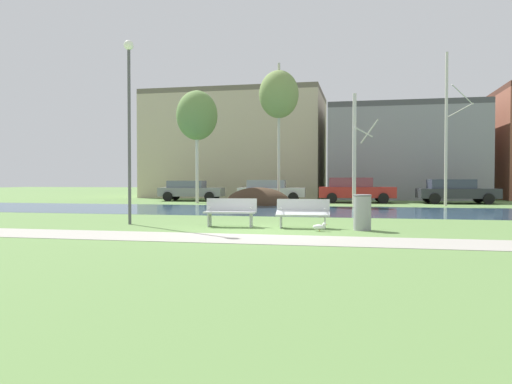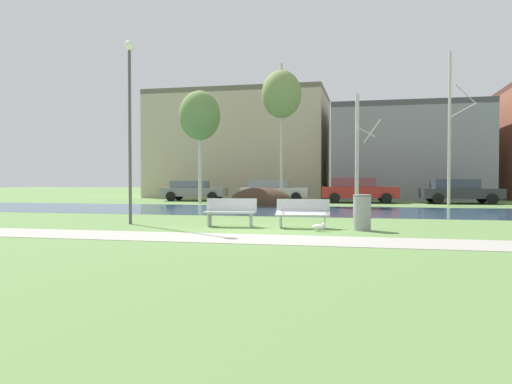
{
  "view_description": "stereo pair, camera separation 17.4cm",
  "coord_description": "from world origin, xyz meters",
  "px_view_note": "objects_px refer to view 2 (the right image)",
  "views": [
    {
      "loc": [
        2.83,
        -13.79,
        1.47
      ],
      "look_at": [
        -0.4,
        1.42,
        1.07
      ],
      "focal_mm": 34.81,
      "sensor_mm": 36.0,
      "label": 1
    },
    {
      "loc": [
        3.0,
        -13.75,
        1.47
      ],
      "look_at": [
        -0.4,
        1.42,
        1.07
      ],
      "focal_mm": 34.81,
      "sensor_mm": 36.0,
      "label": 2
    }
  ],
  "objects_px": {
    "bench_right": "(303,212)",
    "parked_sedan_second_silver": "(273,190)",
    "bench_left": "(230,211)",
    "trash_bin": "(362,212)",
    "parked_hatch_third_red": "(358,190)",
    "seagull": "(319,227)",
    "parked_van_nearest_grey": "(193,190)",
    "parked_wagon_fourth_dark": "(459,191)",
    "streetlamp": "(130,104)"
  },
  "relations": [
    {
      "from": "trash_bin",
      "to": "parked_wagon_fourth_dark",
      "type": "height_order",
      "value": "parked_wagon_fourth_dark"
    },
    {
      "from": "bench_right",
      "to": "parked_hatch_third_red",
      "type": "relative_size",
      "value": 0.34
    },
    {
      "from": "parked_sedan_second_silver",
      "to": "parked_hatch_third_red",
      "type": "bearing_deg",
      "value": -4.25
    },
    {
      "from": "bench_left",
      "to": "bench_right",
      "type": "height_order",
      "value": "same"
    },
    {
      "from": "parked_wagon_fourth_dark",
      "to": "parked_sedan_second_silver",
      "type": "bearing_deg",
      "value": 179.24
    },
    {
      "from": "trash_bin",
      "to": "parked_sedan_second_silver",
      "type": "height_order",
      "value": "parked_sedan_second_silver"
    },
    {
      "from": "bench_left",
      "to": "parked_wagon_fourth_dark",
      "type": "xyz_separation_m",
      "value": [
        9.55,
        17.05,
        0.3
      ]
    },
    {
      "from": "streetlamp",
      "to": "parked_van_nearest_grey",
      "type": "relative_size",
      "value": 1.36
    },
    {
      "from": "seagull",
      "to": "streetlamp",
      "type": "height_order",
      "value": "streetlamp"
    },
    {
      "from": "bench_left",
      "to": "trash_bin",
      "type": "distance_m",
      "value": 4.01
    },
    {
      "from": "bench_right",
      "to": "streetlamp",
      "type": "relative_size",
      "value": 0.27
    },
    {
      "from": "trash_bin",
      "to": "seagull",
      "type": "distance_m",
      "value": 1.37
    },
    {
      "from": "parked_van_nearest_grey",
      "to": "trash_bin",
      "type": "bearing_deg",
      "value": -56.78
    },
    {
      "from": "bench_left",
      "to": "bench_right",
      "type": "relative_size",
      "value": 1.0
    },
    {
      "from": "bench_right",
      "to": "parked_sedan_second_silver",
      "type": "bearing_deg",
      "value": 103.5
    },
    {
      "from": "parked_van_nearest_grey",
      "to": "parked_wagon_fourth_dark",
      "type": "height_order",
      "value": "parked_wagon_fourth_dark"
    },
    {
      "from": "bench_right",
      "to": "parked_sedan_second_silver",
      "type": "height_order",
      "value": "parked_sedan_second_silver"
    },
    {
      "from": "bench_left",
      "to": "streetlamp",
      "type": "bearing_deg",
      "value": 178.26
    },
    {
      "from": "seagull",
      "to": "parked_van_nearest_grey",
      "type": "bearing_deg",
      "value": 119.61
    },
    {
      "from": "parked_sedan_second_silver",
      "to": "streetlamp",
      "type": "bearing_deg",
      "value": -95.2
    },
    {
      "from": "seagull",
      "to": "parked_sedan_second_silver",
      "type": "bearing_deg",
      "value": 104.6
    },
    {
      "from": "bench_right",
      "to": "seagull",
      "type": "height_order",
      "value": "bench_right"
    },
    {
      "from": "parked_hatch_third_red",
      "to": "seagull",
      "type": "bearing_deg",
      "value": -92.41
    },
    {
      "from": "seagull",
      "to": "parked_sedan_second_silver",
      "type": "height_order",
      "value": "parked_sedan_second_silver"
    },
    {
      "from": "trash_bin",
      "to": "seagull",
      "type": "bearing_deg",
      "value": -153.97
    },
    {
      "from": "bench_right",
      "to": "seagull",
      "type": "relative_size",
      "value": 3.95
    },
    {
      "from": "bench_left",
      "to": "trash_bin",
      "type": "bearing_deg",
      "value": -3.78
    },
    {
      "from": "seagull",
      "to": "parked_van_nearest_grey",
      "type": "distance_m",
      "value": 20.68
    },
    {
      "from": "parked_van_nearest_grey",
      "to": "parked_sedan_second_silver",
      "type": "height_order",
      "value": "parked_sedan_second_silver"
    },
    {
      "from": "trash_bin",
      "to": "parked_van_nearest_grey",
      "type": "distance_m",
      "value": 20.79
    },
    {
      "from": "parked_hatch_third_red",
      "to": "parked_wagon_fourth_dark",
      "type": "distance_m",
      "value": 5.99
    },
    {
      "from": "streetlamp",
      "to": "parked_sedan_second_silver",
      "type": "distance_m",
      "value": 17.46
    },
    {
      "from": "seagull",
      "to": "bench_left",
      "type": "bearing_deg",
      "value": 163.43
    },
    {
      "from": "bench_right",
      "to": "parked_sedan_second_silver",
      "type": "distance_m",
      "value": 17.69
    },
    {
      "from": "seagull",
      "to": "parked_wagon_fourth_dark",
      "type": "distance_m",
      "value": 19.13
    },
    {
      "from": "trash_bin",
      "to": "parked_hatch_third_red",
      "type": "bearing_deg",
      "value": 91.47
    },
    {
      "from": "parked_hatch_third_red",
      "to": "bench_left",
      "type": "bearing_deg",
      "value": -101.98
    },
    {
      "from": "bench_left",
      "to": "parked_wagon_fourth_dark",
      "type": "bearing_deg",
      "value": 60.74
    },
    {
      "from": "seagull",
      "to": "parked_van_nearest_grey",
      "type": "xyz_separation_m",
      "value": [
        -10.21,
        17.97,
        0.6
      ]
    },
    {
      "from": "bench_left",
      "to": "seagull",
      "type": "relative_size",
      "value": 3.95
    },
    {
      "from": "streetlamp",
      "to": "parked_wagon_fourth_dark",
      "type": "relative_size",
      "value": 1.26
    },
    {
      "from": "parked_van_nearest_grey",
      "to": "parked_wagon_fourth_dark",
      "type": "bearing_deg",
      "value": -0.26
    },
    {
      "from": "parked_sedan_second_silver",
      "to": "seagull",
      "type": "bearing_deg",
      "value": -75.4
    },
    {
      "from": "seagull",
      "to": "parked_wagon_fourth_dark",
      "type": "bearing_deg",
      "value": 69.39
    },
    {
      "from": "bench_left",
      "to": "parked_sedan_second_silver",
      "type": "xyz_separation_m",
      "value": [
        -1.88,
        17.2,
        0.28
      ]
    },
    {
      "from": "parked_sedan_second_silver",
      "to": "parked_wagon_fourth_dark",
      "type": "height_order",
      "value": "parked_wagon_fourth_dark"
    },
    {
      "from": "streetlamp",
      "to": "parked_hatch_third_red",
      "type": "height_order",
      "value": "streetlamp"
    },
    {
      "from": "bench_right",
      "to": "seagull",
      "type": "distance_m",
      "value": 1.07
    },
    {
      "from": "bench_left",
      "to": "seagull",
      "type": "xyz_separation_m",
      "value": [
        2.82,
        -0.84,
        -0.34
      ]
    },
    {
      "from": "bench_right",
      "to": "parked_sedan_second_silver",
      "type": "xyz_separation_m",
      "value": [
        -4.13,
        17.2,
        0.28
      ]
    }
  ]
}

